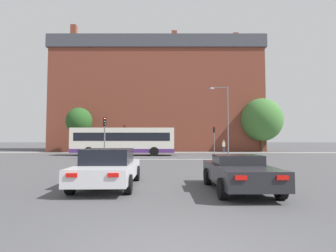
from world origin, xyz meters
TOP-DOWN VIEW (x-y plane):
  - stop_line_strip at (0.00, 19.96)m, footprint 9.85×0.30m
  - far_pavement at (0.00, 32.65)m, footprint 70.94×2.50m
  - brick_civic_building at (-1.82, 41.36)m, footprint 34.57×10.67m
  - car_saloon_left at (-2.26, 6.04)m, footprint 2.16×4.66m
  - car_roadster_right at (2.43, 5.21)m, footprint 2.00×4.32m
  - bus_crossing_lead at (-5.10, 26.05)m, footprint 11.54×2.73m
  - traffic_light_near_left at (-5.91, 20.42)m, footprint 0.26×0.31m
  - traffic_light_far_right at (6.38, 32.24)m, footprint 0.26×0.31m
  - traffic_light_far_left at (-5.94, 31.60)m, footprint 0.26×0.31m
  - street_lamp_junction at (6.51, 25.96)m, footprint 2.14×0.36m
  - pedestrian_waiting at (7.81, 32.91)m, footprint 0.42×0.27m
  - tree_by_building at (14.28, 35.86)m, footprint 6.22×6.22m
  - tree_kerbside at (-12.63, 33.12)m, footprint 3.64×3.64m

SIDE VIEW (x-z plane):
  - stop_line_strip at x=0.00m, z-range 0.00..0.01m
  - far_pavement at x=0.00m, z-range 0.00..0.01m
  - car_roadster_right at x=2.43m, z-range 0.03..1.26m
  - car_saloon_left at x=-2.26m, z-range 0.02..1.44m
  - pedestrian_waiting at x=7.81m, z-range 0.15..1.88m
  - bus_crossing_lead at x=-5.10m, z-range 0.12..3.23m
  - traffic_light_far_right at x=6.38m, z-range 0.65..4.25m
  - traffic_light_far_left at x=-5.94m, z-range 0.67..4.44m
  - traffic_light_near_left at x=-5.91m, z-range 0.68..4.56m
  - tree_kerbside at x=-12.63m, z-range 1.25..7.62m
  - street_lamp_junction at x=6.51m, z-range 0.82..8.76m
  - tree_by_building at x=14.28m, z-range 0.79..8.92m
  - brick_civic_building at x=-1.82m, z-range -1.23..19.75m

